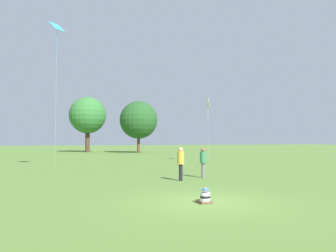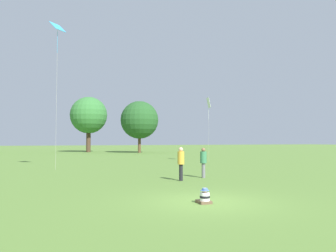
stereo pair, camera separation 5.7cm
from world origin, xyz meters
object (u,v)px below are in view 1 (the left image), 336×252
Objects in this scene: kite_3 at (208,104)px; distant_tree_0 at (88,115)px; kite_2 at (57,31)px; distant_tree_1 at (139,120)px; person_standing_1 at (181,161)px; person_standing_0 at (203,160)px; seated_toddler at (205,197)px.

distant_tree_0 is at bearing 74.73° from kite_3.
kite_2 is 35.58m from distant_tree_1.
distant_tree_0 is at bearing 83.50° from kite_2.
distant_tree_0 is (0.77, 48.05, 6.02)m from person_standing_1.
person_standing_1 is 0.17× the size of distant_tree_0.
person_standing_0 is 0.19× the size of distant_tree_1.
person_standing_0 is 47.59m from distant_tree_0.
person_standing_0 is 15.92m from kite_3.
distant_tree_1 is (-0.03, 27.08, -0.10)m from kite_3.
person_standing_0 is at bearing -102.08° from person_standing_1.
kite_3 is at bearing 20.79° from kite_2.
person_standing_1 is 42.44m from distant_tree_1.
person_standing_1 reaches higher than seated_toddler.
kite_2 is 1.05× the size of distant_tree_0.
seated_toddler is at bearing -92.67° from distant_tree_0.
seated_toddler is at bearing 162.89° from person_standing_0.
kite_2 is at bearing 167.88° from kite_3.
kite_2 reaches higher than kite_3.
person_standing_1 reaches higher than person_standing_0.
kite_3 is (15.39, 4.69, -4.47)m from kite_2.
seated_toddler is 6.61m from person_standing_1.
person_standing_0 is 0.16× the size of kite_2.
kite_3 is 0.63× the size of distant_tree_0.
kite_3 is 0.71× the size of distant_tree_1.
person_standing_0 is (3.57, 7.17, 0.84)m from seated_toddler.
person_standing_1 is at bearing -52.38° from kite_2.
kite_2 is (-6.28, 9.40, 9.48)m from person_standing_1.
person_standing_0 is at bearing 65.06° from seated_toddler.
person_standing_0 is 41.25m from distant_tree_1.
person_standing_1 is at bearing 75.96° from seated_toddler.
person_standing_1 is (-1.81, -0.86, 0.05)m from person_standing_0.
distant_tree_0 reaches higher than distant_tree_1.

